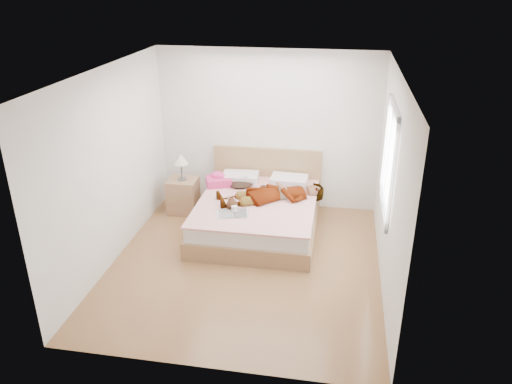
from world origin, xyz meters
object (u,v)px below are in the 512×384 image
phone (245,175)px  plush_toy (232,204)px  bed (258,212)px  nightstand (183,193)px  coffee_mug (235,209)px  magazine (233,214)px  woman (273,191)px  towel (218,180)px

phone → plush_toy: (-0.03, -0.86, -0.11)m
plush_toy → bed: bearing=51.8°
plush_toy → nightstand: (-1.00, 0.78, -0.25)m
coffee_mug → plush_toy: (-0.06, 0.12, 0.02)m
plush_toy → nightstand: size_ratio=0.27×
magazine → nightstand: nightstand is taller
woman → nightstand: size_ratio=1.67×
towel → plush_toy: bearing=-64.0°
coffee_mug → nightstand: bearing=139.7°
towel → plush_toy: size_ratio=1.77×
coffee_mug → plush_toy: plush_toy is taller
towel → coffee_mug: towel is taller
towel → plush_toy: 0.92m
coffee_mug → nightstand: 1.41m
towel → coffee_mug: size_ratio=3.86×
magazine → plush_toy: plush_toy is taller
magazine → woman: bearing=53.3°
bed → towel: size_ratio=4.37×
phone → magazine: 1.06m
plush_toy → towel: bearing=116.0°
woman → coffee_mug: woman is taller
coffee_mug → nightstand: (-1.06, 0.90, -0.22)m
bed → magazine: (-0.27, -0.59, 0.24)m
magazine → plush_toy: (-0.05, 0.18, 0.06)m
bed → nightstand: (-1.31, 0.38, 0.06)m
phone → nightstand: 1.09m
plush_toy → nightstand: 1.29m
towel → magazine: size_ratio=0.94×
bed → coffee_mug: size_ratio=16.87×
bed → nightstand: bearing=163.8°
woman → bed: size_ratio=0.81×
bed → coffee_mug: 0.64m
plush_toy → woman: bearing=41.0°
phone → towel: size_ratio=0.20×
coffee_mug → plush_toy: size_ratio=0.46×
phone → coffee_mug: bearing=-112.5°
towel → bed: bearing=-30.5°
coffee_mug → magazine: bearing=-101.8°
towel → nightstand: nightstand is taller
coffee_mug → woman: bearing=51.0°
woman → phone: bearing=-153.1°
woman → magazine: size_ratio=3.33×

